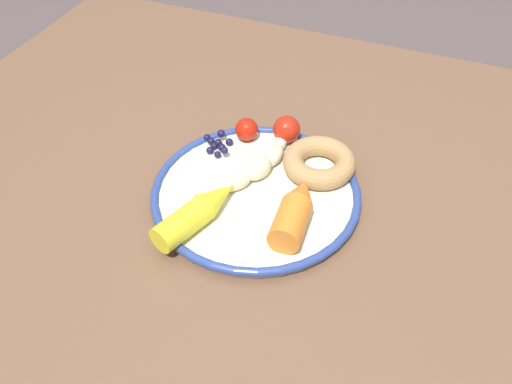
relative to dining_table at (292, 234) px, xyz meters
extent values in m
cube|color=brown|center=(0.00, 0.00, 0.06)|extent=(1.27, 0.94, 0.03)
cube|color=brown|center=(-0.57, 0.41, -0.30)|extent=(0.05, 0.05, 0.70)
cylinder|color=white|center=(-0.05, -0.02, 0.08)|extent=(0.28, 0.28, 0.01)
torus|color=#2E458E|center=(-0.05, -0.02, 0.09)|extent=(0.29, 0.29, 0.01)
ellipsoid|color=beige|center=(-0.11, -0.05, 0.10)|extent=(0.05, 0.04, 0.02)
ellipsoid|color=beige|center=(-0.08, -0.02, 0.10)|extent=(0.05, 0.05, 0.02)
ellipsoid|color=beige|center=(-0.06, 0.01, 0.10)|extent=(0.05, 0.05, 0.03)
ellipsoid|color=beige|center=(-0.05, 0.05, 0.10)|extent=(0.03, 0.05, 0.02)
ellipsoid|color=beige|center=(-0.05, 0.09, 0.10)|extent=(0.03, 0.05, 0.02)
cylinder|color=orange|center=(0.02, -0.08, 0.11)|extent=(0.05, 0.07, 0.04)
cone|color=orange|center=(0.02, -0.02, 0.11)|extent=(0.05, 0.05, 0.04)
cylinder|color=yellow|center=(-0.11, -0.12, 0.10)|extent=(0.06, 0.09, 0.04)
cone|color=yellow|center=(-0.08, -0.06, 0.10)|extent=(0.05, 0.06, 0.04)
torus|color=tan|center=(0.02, 0.06, 0.10)|extent=(0.11, 0.11, 0.03)
sphere|color=#191638|center=(-0.14, 0.04, 0.09)|extent=(0.01, 0.01, 0.01)
sphere|color=#191638|center=(-0.13, 0.06, 0.09)|extent=(0.01, 0.01, 0.01)
sphere|color=#191638|center=(-0.14, 0.05, 0.09)|extent=(0.01, 0.01, 0.01)
sphere|color=#191638|center=(-0.13, 0.05, 0.09)|extent=(0.01, 0.01, 0.01)
sphere|color=#191638|center=(-0.16, 0.06, 0.09)|extent=(0.01, 0.01, 0.01)
sphere|color=#191638|center=(-0.13, 0.03, 0.09)|extent=(0.01, 0.01, 0.01)
sphere|color=#191638|center=(-0.14, 0.03, 0.09)|extent=(0.01, 0.01, 0.01)
sphere|color=#191638|center=(-0.15, 0.05, 0.09)|extent=(0.01, 0.01, 0.01)
sphere|color=#191638|center=(-0.12, 0.03, 0.10)|extent=(0.01, 0.01, 0.01)
sphere|color=#191638|center=(-0.14, 0.07, 0.10)|extent=(0.01, 0.01, 0.01)
sphere|color=red|center=(-0.05, 0.10, 0.11)|extent=(0.04, 0.04, 0.04)
sphere|color=red|center=(-0.11, 0.09, 0.10)|extent=(0.04, 0.04, 0.04)
camera|label=1|loc=(0.16, -0.53, 0.62)|focal=38.82mm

